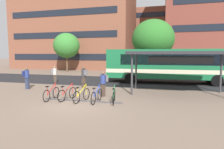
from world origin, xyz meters
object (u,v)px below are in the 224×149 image
(parked_bicycle_blue_3, at_px, (97,96))
(parked_bicycle_green_4, at_px, (114,96))
(parked_bicycle_red_1, at_px, (67,94))
(street_tree_0, at_px, (67,46))
(transit_shelter, at_px, (178,54))
(commuter_grey_pack_1, at_px, (103,82))
(commuter_navy_pack_3, at_px, (27,77))
(parked_bicycle_red_0, at_px, (51,94))
(parked_bicycle_yellow_2, at_px, (82,95))
(street_tree_1, at_px, (153,39))
(commuter_grey_pack_0, at_px, (84,75))
(commuter_grey_pack_2, at_px, (54,73))
(city_bus, at_px, (170,64))

(parked_bicycle_blue_3, relative_size, parked_bicycle_green_4, 1.01)
(parked_bicycle_red_1, height_order, street_tree_0, street_tree_0)
(transit_shelter, bearing_deg, commuter_grey_pack_1, -156.06)
(parked_bicycle_blue_3, relative_size, commuter_navy_pack_3, 1.01)
(parked_bicycle_green_4, relative_size, commuter_navy_pack_3, 1.00)
(parked_bicycle_red_0, height_order, parked_bicycle_green_4, same)
(commuter_navy_pack_3, bearing_deg, parked_bicycle_green_4, -13.49)
(parked_bicycle_yellow_2, height_order, street_tree_1, street_tree_1)
(parked_bicycle_green_4, height_order, commuter_grey_pack_1, commuter_grey_pack_1)
(parked_bicycle_yellow_2, bearing_deg, street_tree_1, -3.41)
(street_tree_0, xyz_separation_m, street_tree_1, (13.51, -3.67, 0.49))
(commuter_grey_pack_1, bearing_deg, street_tree_0, -117.23)
(parked_bicycle_blue_3, xyz_separation_m, commuter_grey_pack_1, (-0.10, 1.60, 0.56))
(commuter_grey_pack_0, relative_size, commuter_navy_pack_3, 1.03)
(parked_bicycle_green_4, distance_m, commuter_grey_pack_2, 9.23)
(parked_bicycle_green_4, bearing_deg, parked_bicycle_yellow_2, 85.73)
(parked_bicycle_green_4, height_order, transit_shelter, transit_shelter)
(parked_bicycle_green_4, distance_m, commuter_navy_pack_3, 8.14)
(parked_bicycle_yellow_2, xyz_separation_m, commuter_grey_pack_1, (0.80, 1.66, 0.56))
(commuter_grey_pack_1, relative_size, commuter_grey_pack_2, 1.00)
(parked_bicycle_blue_3, relative_size, transit_shelter, 0.25)
(parked_bicycle_yellow_2, distance_m, parked_bicycle_green_4, 1.89)
(city_bus, distance_m, parked_bicycle_red_0, 11.50)
(parked_bicycle_yellow_2, distance_m, parked_bicycle_blue_3, 0.90)
(parked_bicycle_red_0, height_order, transit_shelter, transit_shelter)
(city_bus, distance_m, parked_bicycle_green_4, 9.38)
(commuter_grey_pack_0, distance_m, commuter_grey_pack_1, 3.65)
(parked_bicycle_yellow_2, bearing_deg, commuter_grey_pack_0, 31.40)
(city_bus, bearing_deg, commuter_grey_pack_0, 31.26)
(commuter_grey_pack_0, distance_m, street_tree_1, 11.31)
(parked_bicycle_green_4, xyz_separation_m, street_tree_0, (-12.09, 17.30, 3.73))
(parked_bicycle_red_1, bearing_deg, parked_bicycle_yellow_2, -86.64)
(commuter_grey_pack_1, bearing_deg, parked_bicycle_red_1, -21.39)
(commuter_navy_pack_3, bearing_deg, transit_shelter, 9.98)
(parked_bicycle_red_1, bearing_deg, parked_bicycle_blue_3, -81.20)
(commuter_grey_pack_0, distance_m, commuter_navy_pack_3, 4.47)
(transit_shelter, distance_m, commuter_grey_pack_1, 5.47)
(parked_bicycle_yellow_2, xyz_separation_m, commuter_navy_pack_3, (-5.85, 2.68, 0.61))
(parked_bicycle_red_1, xyz_separation_m, commuter_grey_pack_1, (1.78, 1.53, 0.56))
(commuter_grey_pack_2, bearing_deg, commuter_navy_pack_3, -136.67)
(city_bus, height_order, transit_shelter, city_bus)
(parked_bicycle_green_4, bearing_deg, street_tree_0, 24.66)
(street_tree_1, bearing_deg, commuter_grey_pack_1, -101.60)
(parked_bicycle_red_0, xyz_separation_m, transit_shelter, (7.43, 3.88, 2.36))
(commuter_grey_pack_0, height_order, commuter_navy_pack_3, commuter_grey_pack_0)
(parked_bicycle_yellow_2, relative_size, street_tree_0, 0.28)
(commuter_grey_pack_0, relative_size, commuter_grey_pack_2, 1.07)
(transit_shelter, relative_size, street_tree_1, 0.99)
(parked_bicycle_blue_3, bearing_deg, parked_bicycle_green_4, -80.59)
(city_bus, distance_m, street_tree_1, 6.02)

